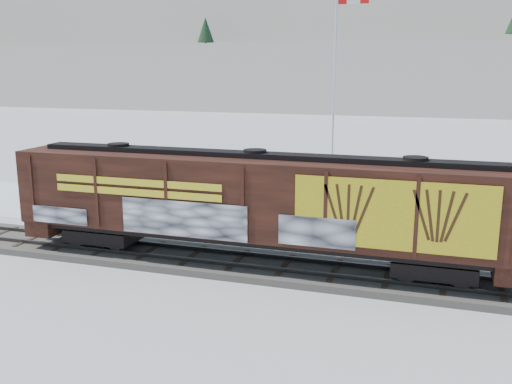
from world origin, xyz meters
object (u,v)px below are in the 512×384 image
(flagpole, at_px, (335,122))
(car_white, at_px, (201,207))
(hopper_railcar, at_px, (255,200))
(car_silver, at_px, (121,195))
(car_dark, at_px, (309,211))

(flagpole, distance_m, car_white, 10.04)
(hopper_railcar, relative_size, car_white, 4.27)
(car_silver, height_order, car_white, car_white)
(flagpole, relative_size, car_dark, 2.48)
(car_dark, bearing_deg, flagpole, -20.97)
(hopper_railcar, bearing_deg, flagpole, 86.62)
(hopper_railcar, bearing_deg, car_silver, 145.51)
(flagpole, bearing_deg, car_dark, -90.98)
(hopper_railcar, height_order, car_silver, hopper_railcar)
(flagpole, xyz_separation_m, car_white, (-5.70, -7.24, -3.99))
(hopper_railcar, height_order, car_white, hopper_railcar)
(flagpole, distance_m, car_silver, 13.36)
(hopper_railcar, xyz_separation_m, flagpole, (0.78, 13.27, 1.93))
(flagpole, bearing_deg, car_silver, -151.26)
(hopper_railcar, relative_size, car_dark, 3.91)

